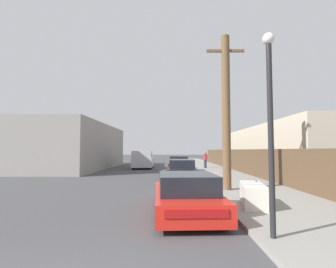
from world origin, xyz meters
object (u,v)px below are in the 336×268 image
Objects in this scene: parked_sports_car_red at (186,195)px; street_lamp at (270,116)px; car_parked_mid at (182,170)px; pedestrian at (205,160)px; car_parked_far at (179,165)px; pickup_truck at (143,160)px; discarded_fridge at (253,195)px; utility_pole at (226,110)px.

street_lamp reaches higher than parked_sports_car_red.
car_parked_mid is 10.41m from pedestrian.
pickup_truck is (-3.77, 4.72, 0.26)m from car_parked_far.
parked_sports_car_red is at bearing -99.17° from pedestrian.
pedestrian is at bearing 77.00° from car_parked_mid.
car_parked_far is at bearing 107.54° from discarded_fridge.
car_parked_far is 0.85× the size of pickup_truck.
discarded_fridge is 20.24m from pickup_truck.
street_lamp is at bearing -59.76° from parked_sports_car_red.
discarded_fridge is 4.90m from utility_pole.
utility_pole is 6.80m from street_lamp.
street_lamp is at bearing -90.01° from discarded_fridge.
utility_pole is 1.66× the size of street_lamp.
street_lamp is at bearing 101.04° from pickup_truck.
utility_pole reaches higher than street_lamp.
pedestrian is (2.80, 10.02, 0.34)m from car_parked_mid.
car_parked_mid is 2.70× the size of pedestrian.
street_lamp is at bearing -93.99° from utility_pole.
street_lamp is at bearing -80.44° from car_parked_mid.
pickup_truck is (-5.72, 19.41, 0.44)m from discarded_fridge.
parked_sports_car_red is 20.28m from pickup_truck.
pickup_truck reaches higher than discarded_fridge.
discarded_fridge is 3.86m from street_lamp.
car_parked_far is at bearing 126.70° from pickup_truck.
pickup_truck is 23.18m from street_lamp.
street_lamp is (1.68, -2.55, 2.12)m from parked_sports_car_red.
pickup_truck reaches higher than pedestrian.
discarded_fridge is at bearing -88.65° from utility_pole.
car_parked_far is (0.28, 15.25, 0.09)m from parked_sports_car_red.
pickup_truck is at bearing 109.57° from utility_pole.
car_parked_mid is at bearing 113.05° from discarded_fridge.
discarded_fridge is at bearing 11.09° from parked_sports_car_red.
pickup_truck reaches higher than car_parked_far.
car_parked_mid reaches higher than parked_sports_car_red.
discarded_fridge is 0.34× the size of pickup_truck.
street_lamp is (5.17, -22.53, 1.76)m from pickup_truck.
parked_sports_car_red is 3.72m from street_lamp.
parked_sports_car_red is at bearing 123.40° from street_lamp.
pickup_truck is 0.74× the size of utility_pole.
pickup_truck is (-3.48, 19.98, 0.36)m from parked_sports_car_red.
pedestrian is at bearing 169.91° from pickup_truck.
utility_pole is (1.87, -11.12, 3.18)m from car_parked_far.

